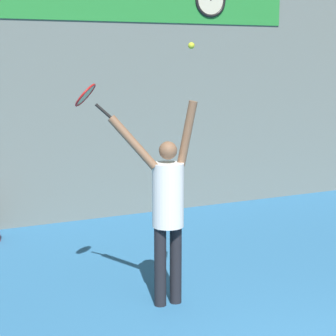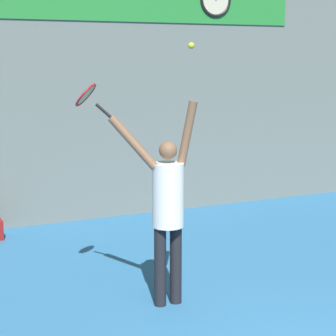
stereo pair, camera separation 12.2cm
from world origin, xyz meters
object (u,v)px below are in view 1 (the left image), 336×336
(tennis_player, at_px, (167,204))
(tennis_ball, at_px, (191,46))
(tennis_racket, at_px, (87,96))
(scoreboard_clock, at_px, (211,0))

(tennis_player, xyz_separation_m, tennis_ball, (0.20, -0.14, 1.65))
(tennis_ball, bearing_deg, tennis_racket, 147.95)
(scoreboard_clock, height_order, tennis_ball, scoreboard_clock)
(tennis_player, distance_m, tennis_racket, 1.41)
(scoreboard_clock, bearing_deg, tennis_racket, -135.18)
(scoreboard_clock, bearing_deg, tennis_ball, -121.73)
(scoreboard_clock, bearing_deg, tennis_player, -124.83)
(tennis_racket, bearing_deg, scoreboard_clock, 44.82)
(scoreboard_clock, distance_m, tennis_ball, 4.63)
(scoreboard_clock, distance_m, tennis_player, 5.18)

